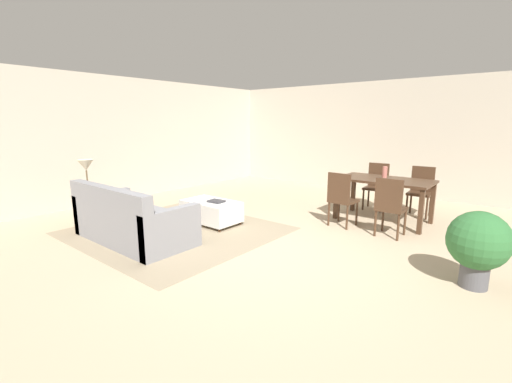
% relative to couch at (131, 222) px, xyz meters
% --- Properties ---
extents(ground_plane, '(10.80, 10.80, 0.00)m').
position_rel_couch_xyz_m(ground_plane, '(1.80, 0.90, -0.29)').
color(ground_plane, tan).
extents(wall_back, '(9.00, 0.12, 2.70)m').
position_rel_couch_xyz_m(wall_back, '(1.80, 5.90, 1.06)').
color(wall_back, '#BCB2A0').
rests_on(wall_back, ground_plane).
extents(wall_left, '(0.12, 11.00, 2.70)m').
position_rel_couch_xyz_m(wall_left, '(-2.70, 1.40, 1.06)').
color(wall_left, '#BCB2A0').
rests_on(wall_left, ground_plane).
extents(area_rug, '(3.00, 2.80, 0.01)m').
position_rel_couch_xyz_m(area_rug, '(0.14, 0.70, -0.28)').
color(area_rug, gray).
rests_on(area_rug, ground_plane).
extents(couch, '(1.94, 0.92, 0.86)m').
position_rel_couch_xyz_m(couch, '(0.00, 0.00, 0.00)').
color(couch, gray).
rests_on(couch, ground_plane).
extents(ottoman_table, '(1.00, 0.60, 0.40)m').
position_rel_couch_xyz_m(ottoman_table, '(0.28, 1.35, -0.06)').
color(ottoman_table, silver).
rests_on(ottoman_table, ground_plane).
extents(side_table, '(0.40, 0.40, 0.60)m').
position_rel_couch_xyz_m(side_table, '(-1.27, -0.01, 0.18)').
color(side_table, brown).
rests_on(side_table, ground_plane).
extents(table_lamp, '(0.26, 0.26, 0.53)m').
position_rel_couch_xyz_m(table_lamp, '(-1.27, -0.01, 0.72)').
color(table_lamp, brown).
rests_on(table_lamp, side_table).
extents(dining_table, '(1.55, 0.86, 0.76)m').
position_rel_couch_xyz_m(dining_table, '(2.52, 3.39, 0.37)').
color(dining_table, '#422B1C').
rests_on(dining_table, ground_plane).
extents(dining_chair_near_left, '(0.42, 0.42, 0.92)m').
position_rel_couch_xyz_m(dining_chair_near_left, '(2.09, 2.60, 0.23)').
color(dining_chair_near_left, '#422B1C').
rests_on(dining_chair_near_left, ground_plane).
extents(dining_chair_near_right, '(0.40, 0.40, 0.92)m').
position_rel_couch_xyz_m(dining_chair_near_right, '(2.90, 2.57, 0.23)').
color(dining_chair_near_right, '#422B1C').
rests_on(dining_chair_near_right, ground_plane).
extents(dining_chair_far_left, '(0.43, 0.43, 0.92)m').
position_rel_couch_xyz_m(dining_chair_far_left, '(2.09, 4.20, 0.23)').
color(dining_chair_far_left, '#422B1C').
rests_on(dining_chair_far_left, ground_plane).
extents(dining_chair_far_right, '(0.42, 0.42, 0.92)m').
position_rel_couch_xyz_m(dining_chair_far_right, '(2.93, 4.21, 0.23)').
color(dining_chair_far_right, '#422B1C').
rests_on(dining_chair_far_right, ground_plane).
extents(vase_centerpiece, '(0.08, 0.08, 0.22)m').
position_rel_couch_xyz_m(vase_centerpiece, '(2.53, 3.34, 0.58)').
color(vase_centerpiece, '#B26659').
rests_on(vase_centerpiece, dining_table).
extents(book_on_ottoman, '(0.28, 0.22, 0.03)m').
position_rel_couch_xyz_m(book_on_ottoman, '(0.41, 1.35, 0.13)').
color(book_on_ottoman, '#333338').
rests_on(book_on_ottoman, ottoman_table).
extents(potted_plant, '(0.62, 0.62, 0.83)m').
position_rel_couch_xyz_m(potted_plant, '(4.16, 1.50, 0.20)').
color(potted_plant, '#4C4C51').
rests_on(potted_plant, ground_plane).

